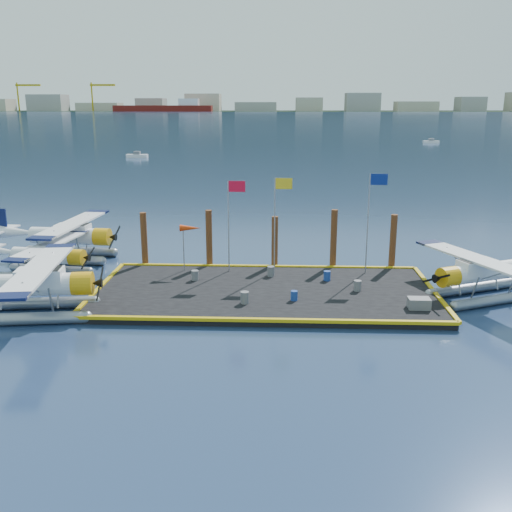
{
  "coord_description": "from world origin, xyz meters",
  "views": [
    {
      "loc": [
        0.85,
        -32.44,
        11.15
      ],
      "look_at": [
        -0.63,
        2.0,
        1.94
      ],
      "focal_mm": 40.0,
      "sensor_mm": 36.0,
      "label": 1
    }
  ],
  "objects": [
    {
      "name": "ground",
      "position": [
        0.0,
        0.0,
        0.0
      ],
      "size": [
        4000.0,
        4000.0,
        0.0
      ],
      "primitive_type": "plane",
      "color": "#172745",
      "rests_on": "ground"
    },
    {
      "name": "dock",
      "position": [
        0.0,
        0.0,
        0.2
      ],
      "size": [
        20.0,
        10.0,
        0.4
      ],
      "primitive_type": "cube",
      "color": "black",
      "rests_on": "ground"
    },
    {
      "name": "dock_bumpers",
      "position": [
        0.0,
        0.0,
        0.49
      ],
      "size": [
        20.25,
        10.25,
        0.18
      ],
      "primitive_type": null,
      "color": "#C09D0B",
      "rests_on": "dock"
    },
    {
      "name": "far_backdrop",
      "position": [
        239.91,
        1737.52,
        9.45
      ],
      "size": [
        3050.0,
        2050.0,
        810.0
      ],
      "color": "black",
      "rests_on": "ground"
    },
    {
      "name": "seaplane_a",
      "position": [
        -12.35,
        -3.96,
        1.62
      ],
      "size": [
        9.52,
        10.49,
        3.71
      ],
      "rotation": [
        0.0,
        0.0,
        -1.44
      ],
      "color": "gray",
      "rests_on": "ground"
    },
    {
      "name": "seaplane_b",
      "position": [
        -14.5,
        3.1,
        1.35
      ],
      "size": [
        7.95,
        8.75,
        3.09
      ],
      "rotation": [
        0.0,
        0.0,
        -1.71
      ],
      "color": "gray",
      "rests_on": "ground"
    },
    {
      "name": "seaplane_c",
      "position": [
        -14.68,
        7.6,
        1.62
      ],
      "size": [
        9.52,
        10.5,
        3.72
      ],
      "rotation": [
        0.0,
        0.0,
        -1.65
      ],
      "color": "gray",
      "rests_on": "ground"
    },
    {
      "name": "seaplane_d",
      "position": [
        12.62,
        -0.08,
        1.48
      ],
      "size": [
        8.84,
        9.29,
        3.4
      ],
      "rotation": [
        0.0,
        0.0,
        1.99
      ],
      "color": "gray",
      "rests_on": "ground"
    },
    {
      "name": "drum_0",
      "position": [
        -4.47,
        1.68,
        0.72
      ],
      "size": [
        0.45,
        0.45,
        0.64
      ],
      "primitive_type": "cylinder",
      "color": "#5D5C61",
      "rests_on": "dock"
    },
    {
      "name": "drum_1",
      "position": [
        1.69,
        -1.87,
        0.68
      ],
      "size": [
        0.39,
        0.39,
        0.56
      ],
      "primitive_type": "cylinder",
      "color": "navy",
      "rests_on": "dock"
    },
    {
      "name": "drum_2",
      "position": [
        5.49,
        -0.0,
        0.72
      ],
      "size": [
        0.45,
        0.45,
        0.63
      ],
      "primitive_type": "cylinder",
      "color": "#5D5C61",
      "rests_on": "dock"
    },
    {
      "name": "drum_3",
      "position": [
        -1.07,
        -2.49,
        0.74
      ],
      "size": [
        0.48,
        0.48,
        0.67
      ],
      "primitive_type": "cylinder",
      "color": "#5D5C61",
      "rests_on": "dock"
    },
    {
      "name": "drum_4",
      "position": [
        3.84,
        1.99,
        0.7
      ],
      "size": [
        0.43,
        0.43,
        0.61
      ],
      "primitive_type": "cylinder",
      "color": "navy",
      "rests_on": "dock"
    },
    {
      "name": "drum_5",
      "position": [
        0.29,
        2.76,
        0.72
      ],
      "size": [
        0.46,
        0.46,
        0.65
      ],
      "primitive_type": "cylinder",
      "color": "#5D5C61",
      "rests_on": "dock"
    },
    {
      "name": "crate",
      "position": [
        8.44,
        -2.9,
        0.69
      ],
      "size": [
        1.17,
        0.78,
        0.58
      ],
      "primitive_type": "cube",
      "color": "#5D5C61",
      "rests_on": "dock"
    },
    {
      "name": "flagpole_red",
      "position": [
        -2.29,
        3.8,
        4.4
      ],
      "size": [
        1.14,
        0.08,
        6.0
      ],
      "color": "gray",
      "rests_on": "dock"
    },
    {
      "name": "flagpole_yellow",
      "position": [
        0.7,
        3.8,
        4.51
      ],
      "size": [
        1.14,
        0.08,
        6.2
      ],
      "color": "gray",
      "rests_on": "dock"
    },
    {
      "name": "flagpole_blue",
      "position": [
        6.7,
        3.8,
        4.69
      ],
      "size": [
        1.14,
        0.08,
        6.5
      ],
      "color": "gray",
      "rests_on": "dock"
    },
    {
      "name": "windsock",
      "position": [
        -5.03,
        3.8,
        3.23
      ],
      "size": [
        1.4,
        0.44,
        3.12
      ],
      "color": "gray",
      "rests_on": "dock"
    },
    {
      "name": "piling_0",
      "position": [
        -8.5,
        5.4,
        2.0
      ],
      "size": [
        0.44,
        0.44,
        4.0
      ],
      "primitive_type": "cylinder",
      "color": "#4E2916",
      "rests_on": "ground"
    },
    {
      "name": "piling_1",
      "position": [
        -4.0,
        5.4,
        2.1
      ],
      "size": [
        0.44,
        0.44,
        4.2
      ],
      "primitive_type": "cylinder",
      "color": "#4E2916",
      "rests_on": "ground"
    },
    {
      "name": "piling_2",
      "position": [
        0.5,
        5.4,
        1.9
      ],
      "size": [
        0.44,
        0.44,
        3.8
      ],
      "primitive_type": "cylinder",
      "color": "#4E2916",
      "rests_on": "ground"
    },
    {
      "name": "piling_3",
      "position": [
        4.5,
        5.4,
        2.15
      ],
      "size": [
        0.44,
        0.44,
        4.3
      ],
      "primitive_type": "cylinder",
      "color": "#4E2916",
      "rests_on": "ground"
    },
    {
      "name": "piling_4",
      "position": [
        8.5,
        5.4,
        2.0
      ],
      "size": [
        0.44,
        0.44,
        4.0
      ],
      "primitive_type": "cylinder",
      "color": "#4E2916",
      "rests_on": "ground"
    }
  ]
}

